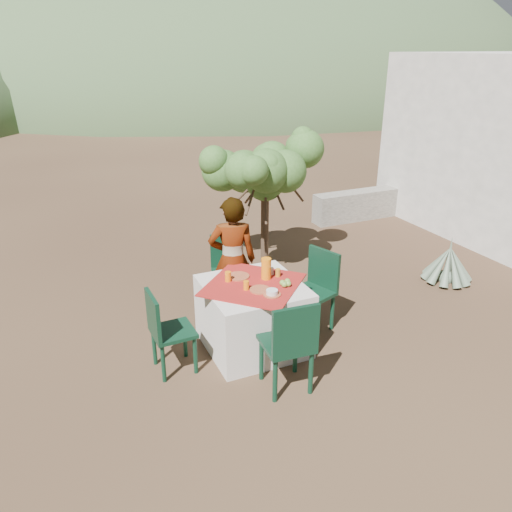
{
  "coord_description": "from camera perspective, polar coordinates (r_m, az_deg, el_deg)",
  "views": [
    {
      "loc": [
        -2.32,
        -4.23,
        3.09
      ],
      "look_at": [
        -0.21,
        0.54,
        0.9
      ],
      "focal_mm": 35.0,
      "sensor_mm": 36.0,
      "label": 1
    }
  ],
  "objects": [
    {
      "name": "jar_right",
      "position": [
        5.52,
        1.34,
        -1.61
      ],
      "size": [
        0.06,
        0.06,
        0.1
      ],
      "primitive_type": "cylinder",
      "color": "#BE7C21",
      "rests_on": "table"
    },
    {
      "name": "ground",
      "position": [
        5.73,
        4.13,
        -9.89
      ],
      "size": [
        160.0,
        160.0,
        0.0
      ],
      "primitive_type": "plane",
      "color": "#382319",
      "rests_on": "ground"
    },
    {
      "name": "chair_near",
      "position": [
        4.73,
        3.9,
        -9.87
      ],
      "size": [
        0.49,
        0.49,
        0.98
      ],
      "rotation": [
        0.0,
        0.0,
        3.07
      ],
      "color": "black",
      "rests_on": "ground"
    },
    {
      "name": "white_bowl",
      "position": [
        5.07,
        1.84,
        -4.12
      ],
      "size": [
        0.12,
        0.12,
        0.04
      ],
      "primitive_type": "cylinder",
      "color": "silver",
      "rests_on": "bowl_plate"
    },
    {
      "name": "stone_wall",
      "position": [
        10.06,
        13.39,
        5.94
      ],
      "size": [
        2.6,
        0.35,
        0.55
      ],
      "primitive_type": "cube",
      "color": "gray",
      "rests_on": "ground"
    },
    {
      "name": "bowl_plate",
      "position": [
        5.08,
        1.84,
        -4.41
      ],
      "size": [
        0.19,
        0.19,
        0.01
      ],
      "primitive_type": "cylinder",
      "color": "brown",
      "rests_on": "table"
    },
    {
      "name": "chair_far",
      "position": [
        6.34,
        -3.24,
        -1.29
      ],
      "size": [
        0.52,
        0.52,
        0.91
      ],
      "rotation": [
        0.0,
        0.0,
        -0.29
      ],
      "color": "black",
      "rests_on": "ground"
    },
    {
      "name": "hill_far_right",
      "position": [
        58.76,
        7.62,
        19.63
      ],
      "size": [
        36.0,
        36.0,
        14.0
      ],
      "primitive_type": "ellipsoid",
      "color": "slate",
      "rests_on": "ground"
    },
    {
      "name": "jar_left",
      "position": [
        5.47,
        2.53,
        -1.92
      ],
      "size": [
        0.06,
        0.06,
        0.09
      ],
      "primitive_type": "cylinder",
      "color": "#BE7C21",
      "rests_on": "table"
    },
    {
      "name": "glass_near",
      "position": [
        5.17,
        -1.13,
        -3.37
      ],
      "size": [
        0.06,
        0.06,
        0.1
      ],
      "primitive_type": "cylinder",
      "color": "orange",
      "rests_on": "table"
    },
    {
      "name": "plate_near",
      "position": [
        5.17,
        0.47,
        -3.87
      ],
      "size": [
        0.22,
        0.22,
        0.01
      ],
      "primitive_type": "cylinder",
      "color": "brown",
      "rests_on": "table"
    },
    {
      "name": "fruit_cluster",
      "position": [
        5.27,
        3.4,
        -3.11
      ],
      "size": [
        0.13,
        0.12,
        0.06
      ],
      "color": "#729F3A",
      "rests_on": "table"
    },
    {
      "name": "table",
      "position": [
        5.49,
        -0.32,
        -6.81
      ],
      "size": [
        1.3,
        1.3,
        0.76
      ],
      "color": "beige",
      "rests_on": "ground"
    },
    {
      "name": "napkin_holder",
      "position": [
        5.5,
        1.66,
        -1.76
      ],
      "size": [
        0.07,
        0.05,
        0.08
      ],
      "primitive_type": "cube",
      "rotation": [
        0.0,
        0.0,
        0.23
      ],
      "color": "silver",
      "rests_on": "table"
    },
    {
      "name": "hill_far_center",
      "position": [
        56.34,
        -26.92,
        17.38
      ],
      "size": [
        60.0,
        60.0,
        24.0
      ],
      "primitive_type": "ellipsoid",
      "color": "slate",
      "rests_on": "ground"
    },
    {
      "name": "hill_near_right",
      "position": [
        42.82,
        -4.57,
        18.62
      ],
      "size": [
        48.0,
        48.0,
        20.0
      ],
      "primitive_type": "ellipsoid",
      "color": "#3B5731",
      "rests_on": "ground"
    },
    {
      "name": "shrub_tree",
      "position": [
        7.12,
        1.28,
        9.2
      ],
      "size": [
        1.52,
        1.5,
        1.79
      ],
      "color": "#4E3827",
      "rests_on": "ground"
    },
    {
      "name": "chair_left",
      "position": [
        5.11,
        -10.33,
        -8.17
      ],
      "size": [
        0.43,
        0.43,
        0.89
      ],
      "rotation": [
        0.0,
        0.0,
        1.61
      ],
      "color": "black",
      "rests_on": "ground"
    },
    {
      "name": "plate_far",
      "position": [
        5.47,
        -2.02,
        -2.33
      ],
      "size": [
        0.24,
        0.24,
        0.01
      ],
      "primitive_type": "cylinder",
      "color": "brown",
      "rests_on": "table"
    },
    {
      "name": "juice_pitcher",
      "position": [
        5.38,
        1.17,
        -1.45
      ],
      "size": [
        0.11,
        0.11,
        0.24
      ],
      "primitive_type": "cylinder",
      "color": "orange",
      "rests_on": "table"
    },
    {
      "name": "chair_right",
      "position": [
        5.82,
        6.92,
        -3.47
      ],
      "size": [
        0.56,
        0.56,
        0.96
      ],
      "rotation": [
        0.0,
        0.0,
        5.05
      ],
      "color": "black",
      "rests_on": "ground"
    },
    {
      "name": "person",
      "position": [
        5.87,
        -2.7,
        -0.48
      ],
      "size": [
        0.65,
        0.52,
        1.54
      ],
      "primitive_type": "imported",
      "rotation": [
        0.0,
        0.0,
        2.84
      ],
      "color": "#8C6651",
      "rests_on": "ground"
    },
    {
      "name": "agave",
      "position": [
        7.54,
        21.09,
        -0.92
      ],
      "size": [
        0.71,
        0.69,
        0.75
      ],
      "rotation": [
        0.0,
        0.0,
        0.08
      ],
      "color": "slate",
      "rests_on": "ground"
    },
    {
      "name": "glass_far",
      "position": [
        5.36,
        -3.21,
        -2.36
      ],
      "size": [
        0.07,
        0.07,
        0.11
      ],
      "primitive_type": "cylinder",
      "color": "orange",
      "rests_on": "table"
    }
  ]
}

